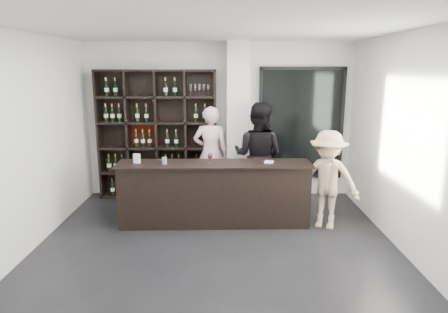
{
  "coord_description": "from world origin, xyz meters",
  "views": [
    {
      "loc": [
        0.13,
        -4.8,
        2.42
      ],
      "look_at": [
        0.1,
        1.1,
        1.11
      ],
      "focal_mm": 32.0,
      "sensor_mm": 36.0,
      "label": 1
    }
  ],
  "objects_px": {
    "wine_shelf": "(158,135)",
    "taster_pink": "(211,154)",
    "customer": "(327,180)",
    "taster_black": "(258,156)",
    "tasting_counter": "(214,194)"
  },
  "relations": [
    {
      "from": "wine_shelf",
      "to": "taster_pink",
      "type": "bearing_deg",
      "value": -9.37
    },
    {
      "from": "taster_pink",
      "to": "customer",
      "type": "height_order",
      "value": "taster_pink"
    },
    {
      "from": "taster_black",
      "to": "wine_shelf",
      "type": "bearing_deg",
      "value": 5.44
    },
    {
      "from": "tasting_counter",
      "to": "taster_black",
      "type": "distance_m",
      "value": 1.18
    },
    {
      "from": "taster_black",
      "to": "customer",
      "type": "bearing_deg",
      "value": 158.8
    },
    {
      "from": "wine_shelf",
      "to": "taster_black",
      "type": "distance_m",
      "value": 1.95
    },
    {
      "from": "tasting_counter",
      "to": "customer",
      "type": "bearing_deg",
      "value": -5.96
    },
    {
      "from": "tasting_counter",
      "to": "customer",
      "type": "relative_size",
      "value": 1.98
    },
    {
      "from": "taster_black",
      "to": "customer",
      "type": "relative_size",
      "value": 1.22
    },
    {
      "from": "tasting_counter",
      "to": "wine_shelf",
      "type": "bearing_deg",
      "value": 127.07
    },
    {
      "from": "taster_pink",
      "to": "taster_black",
      "type": "height_order",
      "value": "taster_black"
    },
    {
      "from": "wine_shelf",
      "to": "taster_pink",
      "type": "distance_m",
      "value": 1.06
    },
    {
      "from": "tasting_counter",
      "to": "taster_black",
      "type": "bearing_deg",
      "value": 46.09
    },
    {
      "from": "taster_black",
      "to": "customer",
      "type": "xyz_separation_m",
      "value": [
        0.98,
        -0.94,
        -0.17
      ]
    },
    {
      "from": "wine_shelf",
      "to": "taster_black",
      "type": "bearing_deg",
      "value": -17.21
    }
  ]
}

